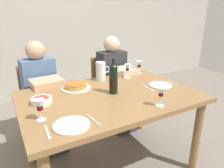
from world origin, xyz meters
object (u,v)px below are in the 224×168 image
object	(u,v)px
salad_bowl	(42,100)
dinner_plate_right_setting	(72,125)
wine_glass_right_diner	(40,106)
diner_left	(43,94)
baked_tart	(76,86)
chair_left	(39,97)
dining_table	(110,104)
chair_right	(107,84)
dinner_plate_left_setting	(160,85)
diner_right	(117,81)
wine_glass_left_diner	(161,93)
wine_glass_spare	(139,65)
wine_bottle	(113,79)
water_pitcher	(101,72)
wine_glass_centre	(127,68)

from	to	relation	value
salad_bowl	dinner_plate_right_setting	bearing A→B (deg)	-78.29
wine_glass_right_diner	diner_left	xyz separation A→B (m)	(0.17, 0.84, -0.25)
baked_tart	chair_left	bearing A→B (deg)	111.37
wine_glass_right_diner	diner_left	size ratio (longest dim) A/B	0.13
dining_table	chair_right	world-z (taller)	chair_right
dinner_plate_left_setting	diner_right	bearing A→B (deg)	95.95
chair_right	salad_bowl	bearing A→B (deg)	36.13
dinner_plate_left_setting	dinner_plate_right_setting	size ratio (longest dim) A/B	0.94
dinner_plate_left_setting	baked_tart	bearing A→B (deg)	156.07
wine_glass_right_diner	chair_right	world-z (taller)	wine_glass_right_diner
wine_glass_left_diner	diner_left	size ratio (longest dim) A/B	0.13
wine_glass_spare	chair_right	world-z (taller)	wine_glass_spare
wine_bottle	dinner_plate_left_setting	size ratio (longest dim) A/B	1.40
water_pitcher	diner_left	distance (m)	0.66
water_pitcher	salad_bowl	xyz separation A→B (m)	(-0.66, -0.29, -0.06)
salad_bowl	chair_right	bearing A→B (deg)	38.42
wine_glass_spare	dinner_plate_left_setting	size ratio (longest dim) A/B	0.66
wine_bottle	wine_glass_right_diner	size ratio (longest dim) A/B	2.09
wine_bottle	wine_glass_right_diner	bearing A→B (deg)	-164.44
wine_bottle	chair_left	xyz separation A→B (m)	(-0.50, 0.90, -0.40)
chair_left	diner_right	size ratio (longest dim) A/B	0.75
dinner_plate_left_setting	diner_left	size ratio (longest dim) A/B	0.19
dinner_plate_right_setting	diner_right	xyz separation A→B (m)	(0.92, 1.00, -0.15)
wine_glass_spare	dinner_plate_right_setting	size ratio (longest dim) A/B	0.62
dining_table	chair_left	size ratio (longest dim) A/B	1.72
diner_left	dining_table	bearing A→B (deg)	118.36
wine_glass_centre	diner_left	world-z (taller)	diner_left
wine_glass_left_diner	dinner_plate_right_setting	distance (m)	0.69
wine_bottle	wine_glass_right_diner	world-z (taller)	wine_bottle
wine_glass_right_diner	wine_glass_centre	world-z (taller)	wine_glass_centre
water_pitcher	wine_glass_right_diner	size ratio (longest dim) A/B	1.31
dinner_plate_right_setting	diner_right	distance (m)	1.37
wine_glass_left_diner	wine_glass_spare	world-z (taller)	wine_glass_left_diner
wine_bottle	wine_glass_left_diner	world-z (taller)	wine_bottle
wine_glass_right_diner	dinner_plate_right_setting	size ratio (longest dim) A/B	0.63
salad_bowl	wine_glass_spare	world-z (taller)	wine_glass_spare
salad_bowl	wine_glass_spare	bearing A→B (deg)	14.63
dinner_plate_left_setting	chair_right	distance (m)	0.98
wine_glass_right_diner	diner_right	size ratio (longest dim) A/B	0.13
dinner_plate_right_setting	chair_left	world-z (taller)	chair_left
dining_table	dinner_plate_left_setting	world-z (taller)	dinner_plate_left_setting
wine_glass_right_diner	wine_glass_centre	bearing A→B (deg)	26.08
wine_glass_centre	diner_left	size ratio (longest dim) A/B	0.13
diner_left	salad_bowl	bearing A→B (deg)	73.83
salad_bowl	wine_glass_centre	distance (m)	0.97
dining_table	water_pitcher	bearing A→B (deg)	74.92
diner_left	dinner_plate_left_setting	bearing A→B (deg)	138.59
water_pitcher	chair_right	distance (m)	0.70
chair_left	water_pitcher	bearing A→B (deg)	132.69
wine_glass_left_diner	chair_left	distance (m)	1.51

